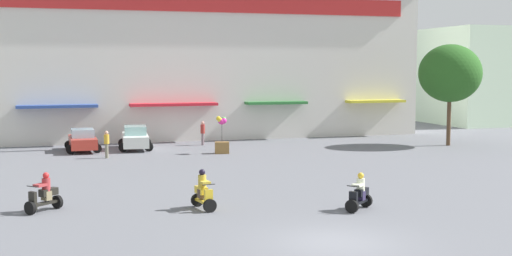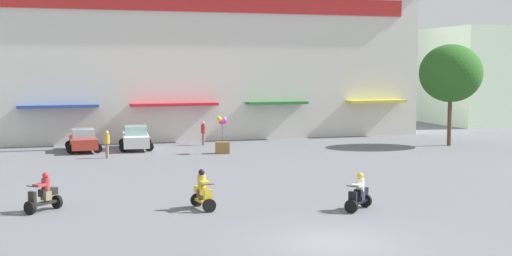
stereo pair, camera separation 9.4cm
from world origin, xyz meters
name	(u,v)px [view 1 (the left image)]	position (x,y,z in m)	size (l,w,h in m)	color
ground_plane	(232,178)	(0.00, 13.00, 0.00)	(128.00, 128.00, 0.00)	slate
colonial_building	(162,24)	(0.00, 35.22, 8.98)	(40.28, 14.40, 20.65)	silver
flank_building_right	(478,76)	(31.56, 38.03, 4.65)	(9.06, 10.37, 9.30)	#D9F5D0
plaza_tree_1	(450,73)	(18.27, 22.19, 5.10)	(4.34, 4.52, 7.14)	brown
parked_car_0	(83,140)	(-6.72, 26.25, 0.75)	(2.30, 4.16, 1.48)	#B13327
parked_car_1	(135,138)	(-3.27, 26.34, 0.79)	(2.49, 4.57, 1.59)	white
scooter_rider_2	(203,193)	(-2.96, 6.12, 0.65)	(0.77, 1.46, 1.57)	black
scooter_rider_3	(359,195)	(2.85, 4.26, 0.60)	(1.46, 1.35, 1.46)	black
scooter_rider_4	(44,195)	(-8.91, 7.50, 0.63)	(1.44, 1.40, 1.51)	black
pedestrian_0	(107,142)	(-5.45, 22.32, 0.98)	(0.43, 0.43, 1.68)	gray
pedestrian_1	(203,131)	(1.61, 27.36, 0.99)	(0.43, 0.43, 1.71)	slate
balloon_vendor_cart	(222,137)	(1.82, 22.49, 1.10)	(1.00, 0.80, 2.41)	olive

